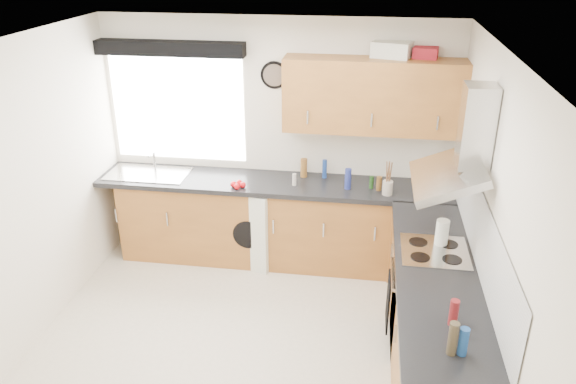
% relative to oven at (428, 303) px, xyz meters
% --- Properties ---
extents(ground_plane, '(3.60, 3.60, 0.00)m').
position_rel_oven_xyz_m(ground_plane, '(-1.50, -0.30, -0.42)').
color(ground_plane, beige).
extents(ceiling, '(3.60, 3.60, 0.02)m').
position_rel_oven_xyz_m(ceiling, '(-1.50, -0.30, 2.08)').
color(ceiling, white).
rests_on(ceiling, wall_back).
extents(wall_back, '(3.60, 0.02, 2.50)m').
position_rel_oven_xyz_m(wall_back, '(-1.50, 1.50, 0.82)').
color(wall_back, silver).
rests_on(wall_back, ground_plane).
extents(wall_left, '(0.02, 3.60, 2.50)m').
position_rel_oven_xyz_m(wall_left, '(-3.30, -0.30, 0.82)').
color(wall_left, silver).
rests_on(wall_left, ground_plane).
extents(wall_right, '(0.02, 3.60, 2.50)m').
position_rel_oven_xyz_m(wall_right, '(0.30, -0.30, 0.82)').
color(wall_right, silver).
rests_on(wall_right, ground_plane).
extents(window, '(1.40, 0.02, 1.10)m').
position_rel_oven_xyz_m(window, '(-2.55, 1.49, 1.12)').
color(window, silver).
rests_on(window, wall_back).
extents(window_blind, '(1.50, 0.18, 0.14)m').
position_rel_oven_xyz_m(window_blind, '(-2.55, 1.40, 1.76)').
color(window_blind, black).
rests_on(window_blind, wall_back).
extents(splashback, '(0.01, 3.00, 0.54)m').
position_rel_oven_xyz_m(splashback, '(0.29, 0.00, 0.75)').
color(splashback, white).
rests_on(splashback, wall_right).
extents(base_cab_back, '(3.00, 0.58, 0.86)m').
position_rel_oven_xyz_m(base_cab_back, '(-1.60, 1.21, 0.01)').
color(base_cab_back, brown).
rests_on(base_cab_back, ground_plane).
extents(base_cab_corner, '(0.60, 0.60, 0.86)m').
position_rel_oven_xyz_m(base_cab_corner, '(0.00, 1.20, 0.01)').
color(base_cab_corner, brown).
rests_on(base_cab_corner, ground_plane).
extents(base_cab_right, '(0.58, 2.10, 0.86)m').
position_rel_oven_xyz_m(base_cab_right, '(0.01, -0.15, 0.01)').
color(base_cab_right, brown).
rests_on(base_cab_right, ground_plane).
extents(worktop_back, '(3.60, 0.62, 0.05)m').
position_rel_oven_xyz_m(worktop_back, '(-1.50, 1.20, 0.46)').
color(worktop_back, black).
rests_on(worktop_back, base_cab_back).
extents(worktop_right, '(0.62, 2.42, 0.05)m').
position_rel_oven_xyz_m(worktop_right, '(0.00, -0.30, 0.46)').
color(worktop_right, black).
rests_on(worktop_right, base_cab_right).
extents(sink, '(0.84, 0.46, 0.10)m').
position_rel_oven_xyz_m(sink, '(-2.83, 1.20, 0.52)').
color(sink, '#ADADAD').
rests_on(sink, worktop_back).
extents(oven, '(0.56, 0.58, 0.85)m').
position_rel_oven_xyz_m(oven, '(0.00, 0.00, 0.00)').
color(oven, black).
rests_on(oven, ground_plane).
extents(hob_plate, '(0.52, 0.52, 0.01)m').
position_rel_oven_xyz_m(hob_plate, '(0.00, 0.00, 0.49)').
color(hob_plate, '#ADADAD').
rests_on(hob_plate, worktop_right).
extents(extractor_hood, '(0.52, 0.78, 0.66)m').
position_rel_oven_xyz_m(extractor_hood, '(0.10, -0.00, 1.34)').
color(extractor_hood, '#ADADAD').
rests_on(extractor_hood, wall_right).
extents(upper_cabinets, '(1.70, 0.35, 0.70)m').
position_rel_oven_xyz_m(upper_cabinets, '(-0.55, 1.32, 1.38)').
color(upper_cabinets, brown).
rests_on(upper_cabinets, wall_back).
extents(washing_machine, '(0.72, 0.71, 0.85)m').
position_rel_oven_xyz_m(washing_machine, '(-1.72, 1.22, 0.00)').
color(washing_machine, silver).
rests_on(washing_machine, ground_plane).
extents(wall_clock, '(0.28, 0.04, 0.28)m').
position_rel_oven_xyz_m(wall_clock, '(-1.53, 1.48, 1.50)').
color(wall_clock, black).
rests_on(wall_clock, wall_back).
extents(casserole, '(0.40, 0.34, 0.15)m').
position_rel_oven_xyz_m(casserole, '(-0.40, 1.42, 1.80)').
color(casserole, silver).
rests_on(casserole, upper_cabinets).
extents(storage_box, '(0.25, 0.22, 0.10)m').
position_rel_oven_xyz_m(storage_box, '(-0.09, 1.42, 1.78)').
color(storage_box, maroon).
rests_on(storage_box, upper_cabinets).
extents(utensil_pot, '(0.12, 0.12, 0.14)m').
position_rel_oven_xyz_m(utensil_pot, '(-0.36, 1.05, 0.55)').
color(utensil_pot, gray).
rests_on(utensil_pot, worktop_back).
extents(kitchen_roll, '(0.11, 0.11, 0.23)m').
position_rel_oven_xyz_m(kitchen_roll, '(0.06, 0.11, 0.60)').
color(kitchen_roll, silver).
rests_on(kitchen_roll, worktop_right).
extents(tomato_cluster, '(0.16, 0.16, 0.06)m').
position_rel_oven_xyz_m(tomato_cluster, '(-1.82, 1.00, 0.52)').
color(tomato_cluster, red).
rests_on(tomato_cluster, worktop_back).
extents(jar_0, '(0.04, 0.04, 0.12)m').
position_rel_oven_xyz_m(jar_0, '(-1.27, 1.14, 0.55)').
color(jar_0, '#BEB0A2').
rests_on(jar_0, worktop_back).
extents(jar_1, '(0.05, 0.05, 0.19)m').
position_rel_oven_xyz_m(jar_1, '(-0.99, 1.38, 0.58)').
color(jar_1, navy).
rests_on(jar_1, worktop_back).
extents(jar_2, '(0.06, 0.06, 0.21)m').
position_rel_oven_xyz_m(jar_2, '(-0.74, 1.13, 0.59)').
color(jar_2, navy).
rests_on(jar_2, worktop_back).
extents(jar_3, '(0.04, 0.04, 0.13)m').
position_rel_oven_xyz_m(jar_3, '(-0.51, 1.18, 0.55)').
color(jar_3, '#193814').
rests_on(jar_3, worktop_back).
extents(jar_4, '(0.07, 0.07, 0.20)m').
position_rel_oven_xyz_m(jar_4, '(-1.21, 1.37, 0.58)').
color(jar_4, brown).
rests_on(jar_4, worktop_back).
extents(jar_5, '(0.05, 0.05, 0.14)m').
position_rel_oven_xyz_m(jar_5, '(-0.44, 1.14, 0.56)').
color(jar_5, brown).
rests_on(jar_5, worktop_back).
extents(bottle_0, '(0.06, 0.06, 0.18)m').
position_rel_oven_xyz_m(bottle_0, '(0.05, -1.19, 0.58)').
color(bottle_0, navy).
rests_on(bottle_0, worktop_right).
extents(bottle_1, '(0.06, 0.06, 0.18)m').
position_rel_oven_xyz_m(bottle_1, '(0.03, -0.91, 0.58)').
color(bottle_1, maroon).
rests_on(bottle_1, worktop_right).
extents(bottle_2, '(0.06, 0.06, 0.22)m').
position_rel_oven_xyz_m(bottle_2, '(-0.01, -1.19, 0.60)').
color(bottle_2, '#403623').
rests_on(bottle_2, worktop_right).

